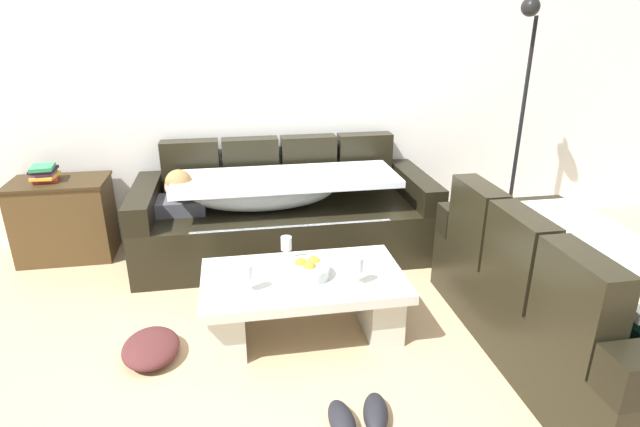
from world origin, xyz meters
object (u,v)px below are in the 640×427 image
object	(u,v)px
wine_glass_near_left	(247,273)
wine_glass_near_right	(357,266)
fruit_bowl	(306,270)
floor_lamp	(520,108)
couch_along_wall	(281,215)
couch_near_window	(570,301)
pair_of_shoes	(359,417)
wine_glass_far_back	(286,244)
crumpled_garment	(151,348)
book_stack_on_cabinet	(44,173)
side_cabinet	(65,219)
coffee_table	(303,297)

from	to	relation	value
wine_glass_near_left	wine_glass_near_right	distance (m)	0.62
fruit_bowl	floor_lamp	xyz separation A→B (m)	(1.94, 1.16, 0.70)
couch_along_wall	wine_glass_near_left	distance (m)	1.31
couch_near_window	pair_of_shoes	size ratio (longest dim) A/B	5.57
couch_near_window	wine_glass_far_back	xyz separation A→B (m)	(-1.52, 0.68, 0.16)
wine_glass_near_right	pair_of_shoes	xyz separation A→B (m)	(-0.15, -0.67, -0.45)
wine_glass_far_back	pair_of_shoes	size ratio (longest dim) A/B	0.51
wine_glass_near_left	crumpled_garment	size ratio (longest dim) A/B	0.42
wine_glass_near_left	pair_of_shoes	xyz separation A→B (m)	(0.48, -0.70, -0.45)
book_stack_on_cabinet	floor_lamp	distance (m)	3.78
wine_glass_near_left	wine_glass_near_right	xyz separation A→B (m)	(0.62, -0.02, 0.00)
couch_near_window	side_cabinet	xyz separation A→B (m)	(-3.15, 1.83, -0.01)
wine_glass_far_back	fruit_bowl	bearing A→B (deg)	-66.07
pair_of_shoes	side_cabinet	bearing A→B (deg)	130.31
floor_lamp	wine_glass_near_left	bearing A→B (deg)	-150.71
wine_glass_near_left	book_stack_on_cabinet	size ratio (longest dim) A/B	0.75
couch_along_wall	side_cabinet	world-z (taller)	couch_along_wall
wine_glass_near_right	crumpled_garment	bearing A→B (deg)	178.28
couch_along_wall	book_stack_on_cabinet	size ratio (longest dim) A/B	10.50
floor_lamp	crumpled_garment	size ratio (longest dim) A/B	4.88
couch_along_wall	pair_of_shoes	xyz separation A→B (m)	(0.16, -1.96, -0.29)
couch_near_window	pair_of_shoes	distance (m)	1.37
wine_glass_near_left	book_stack_on_cabinet	bearing A→B (deg)	134.35
wine_glass_near_left	book_stack_on_cabinet	world-z (taller)	book_stack_on_cabinet
coffee_table	book_stack_on_cabinet	xyz separation A→B (m)	(-1.79, 1.37, 0.46)
coffee_table	side_cabinet	bearing A→B (deg)	141.41
wine_glass_far_back	crumpled_garment	world-z (taller)	wine_glass_far_back
wine_glass_near_right	book_stack_on_cabinet	xyz separation A→B (m)	(-2.08, 1.51, 0.21)
fruit_bowl	wine_glass_far_back	xyz separation A→B (m)	(-0.09, 0.21, 0.08)
coffee_table	couch_near_window	bearing A→B (deg)	-18.01
couch_along_wall	book_stack_on_cabinet	xyz separation A→B (m)	(-1.78, 0.23, 0.37)
couch_near_window	coffee_table	world-z (taller)	couch_near_window
book_stack_on_cabinet	couch_near_window	bearing A→B (deg)	-29.58
coffee_table	wine_glass_near_right	size ratio (longest dim) A/B	7.23
wine_glass_near_right	wine_glass_far_back	distance (m)	0.51
pair_of_shoes	wine_glass_near_left	bearing A→B (deg)	124.43
couch_along_wall	pair_of_shoes	distance (m)	1.98
couch_along_wall	fruit_bowl	distance (m)	1.14
book_stack_on_cabinet	pair_of_shoes	bearing A→B (deg)	-48.50
coffee_table	side_cabinet	distance (m)	2.19
couch_near_window	coffee_table	distance (m)	1.52
book_stack_on_cabinet	side_cabinet	bearing A→B (deg)	-2.64
couch_near_window	book_stack_on_cabinet	world-z (taller)	couch_near_window
couch_along_wall	fruit_bowl	size ratio (longest dim) A/B	8.26
couch_near_window	crumpled_garment	bearing A→B (deg)	81.31
couch_along_wall	floor_lamp	bearing A→B (deg)	0.71
fruit_bowl	wine_glass_near_left	world-z (taller)	wine_glass_near_left
wine_glass_near_left	crumpled_garment	world-z (taller)	wine_glass_near_left
wine_glass_near_right	pair_of_shoes	world-z (taller)	wine_glass_near_right
coffee_table	crumpled_garment	distance (m)	0.92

